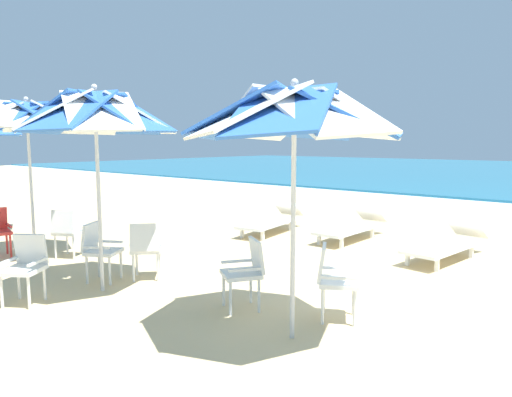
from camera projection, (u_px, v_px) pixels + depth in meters
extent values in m
plane|color=#D3B784|center=(395.00, 276.00, 7.02)|extent=(80.00, 80.00, 0.00)
cylinder|color=silver|center=(293.00, 236.00, 4.69)|extent=(0.05, 0.05, 2.17)
cube|color=blue|center=(349.00, 112.00, 4.37)|extent=(1.21, 1.17, 0.54)
cube|color=white|center=(338.00, 115.00, 4.78)|extent=(1.16, 1.25, 0.54)
cube|color=blue|center=(305.00, 116.00, 5.04)|extent=(1.17, 1.21, 0.54)
cube|color=white|center=(268.00, 116.00, 5.01)|extent=(1.25, 1.16, 0.54)
cube|color=blue|center=(243.00, 114.00, 4.70)|extent=(1.21, 1.17, 0.54)
cube|color=white|center=(246.00, 111.00, 4.29)|extent=(1.16, 1.25, 0.54)
cube|color=blue|center=(281.00, 109.00, 4.03)|extent=(1.17, 1.21, 0.54)
cube|color=white|center=(326.00, 110.00, 4.06)|extent=(1.25, 1.16, 0.54)
sphere|color=silver|center=(295.00, 83.00, 4.50)|extent=(0.08, 0.08, 0.08)
cube|color=white|center=(241.00, 274.00, 5.59)|extent=(0.61, 0.61, 0.05)
cube|color=white|center=(257.00, 255.00, 5.62)|extent=(0.40, 0.31, 0.40)
cube|color=white|center=(245.00, 270.00, 5.39)|extent=(0.25, 0.35, 0.03)
cube|color=white|center=(237.00, 261.00, 5.77)|extent=(0.25, 0.35, 0.03)
cylinder|color=white|center=(230.00, 299.00, 5.40)|extent=(0.04, 0.04, 0.41)
cylinder|color=white|center=(224.00, 289.00, 5.74)|extent=(0.04, 0.04, 0.41)
cylinder|color=white|center=(259.00, 296.00, 5.50)|extent=(0.04, 0.04, 0.41)
cylinder|color=white|center=(251.00, 287.00, 5.84)|extent=(0.04, 0.04, 0.41)
cube|color=white|center=(339.00, 282.00, 5.26)|extent=(0.60, 0.60, 0.05)
cube|color=white|center=(322.00, 262.00, 5.27)|extent=(0.29, 0.41, 0.40)
cube|color=white|center=(339.00, 268.00, 5.44)|extent=(0.36, 0.23, 0.03)
cube|color=white|center=(339.00, 278.00, 5.05)|extent=(0.36, 0.23, 0.03)
cylinder|color=white|center=(354.00, 298.00, 5.43)|extent=(0.04, 0.04, 0.41)
cylinder|color=white|center=(355.00, 308.00, 5.09)|extent=(0.04, 0.04, 0.41)
cylinder|color=white|center=(324.00, 296.00, 5.49)|extent=(0.04, 0.04, 0.41)
cylinder|color=white|center=(323.00, 306.00, 5.15)|extent=(0.04, 0.04, 0.41)
cylinder|color=silver|center=(99.00, 211.00, 6.20)|extent=(0.05, 0.05, 2.23)
cube|color=blue|center=(130.00, 112.00, 5.88)|extent=(1.16, 1.13, 0.55)
cube|color=white|center=(135.00, 114.00, 6.27)|extent=(1.12, 1.18, 0.55)
cube|color=blue|center=(118.00, 115.00, 6.53)|extent=(1.13, 1.16, 0.55)
cube|color=white|center=(90.00, 115.00, 6.50)|extent=(1.18, 1.12, 0.55)
cube|color=blue|center=(63.00, 113.00, 6.20)|extent=(1.16, 1.13, 0.55)
cube|color=white|center=(52.00, 111.00, 5.80)|extent=(1.12, 1.18, 0.55)
cube|color=blue|center=(68.00, 110.00, 5.55)|extent=(1.13, 1.16, 0.55)
cube|color=white|center=(102.00, 110.00, 5.58)|extent=(1.18, 1.12, 0.55)
sphere|color=silver|center=(94.00, 87.00, 6.00)|extent=(0.08, 0.08, 0.08)
cube|color=white|center=(147.00, 249.00, 6.87)|extent=(0.62, 0.62, 0.05)
cube|color=white|center=(145.00, 237.00, 6.65)|extent=(0.35, 0.37, 0.40)
cube|color=white|center=(133.00, 243.00, 6.84)|extent=(0.32, 0.30, 0.03)
cube|color=white|center=(160.00, 242.00, 6.88)|extent=(0.32, 0.30, 0.03)
cylinder|color=white|center=(137.00, 262.00, 7.05)|extent=(0.04, 0.04, 0.41)
cylinder|color=white|center=(160.00, 261.00, 7.10)|extent=(0.04, 0.04, 0.41)
cylinder|color=white|center=(133.00, 268.00, 6.71)|extent=(0.04, 0.04, 0.41)
cylinder|color=white|center=(158.00, 267.00, 6.75)|extent=(0.04, 0.04, 0.41)
cube|color=white|center=(104.00, 252.00, 6.73)|extent=(0.60, 0.60, 0.05)
cube|color=white|center=(90.00, 236.00, 6.73)|extent=(0.29, 0.41, 0.40)
cube|color=white|center=(110.00, 242.00, 6.91)|extent=(0.36, 0.24, 0.03)
cube|color=white|center=(96.00, 248.00, 6.52)|extent=(0.36, 0.24, 0.03)
cylinder|color=white|center=(121.00, 265.00, 6.90)|extent=(0.04, 0.04, 0.41)
cylinder|color=white|center=(110.00, 271.00, 6.55)|extent=(0.04, 0.04, 0.41)
cylinder|color=white|center=(99.00, 264.00, 6.96)|extent=(0.04, 0.04, 0.41)
cylinder|color=white|center=(87.00, 270.00, 6.61)|extent=(0.04, 0.04, 0.41)
cube|color=white|center=(23.00, 270.00, 5.76)|extent=(0.61, 0.61, 0.05)
cube|color=white|center=(31.00, 249.00, 5.93)|extent=(0.40, 0.32, 0.40)
cube|color=white|center=(37.00, 262.00, 5.73)|extent=(0.26, 0.35, 0.03)
cube|color=white|center=(7.00, 261.00, 5.77)|extent=(0.26, 0.35, 0.03)
cylinder|color=white|center=(29.00, 293.00, 5.60)|extent=(0.04, 0.04, 0.41)
cylinder|color=white|center=(2.00, 292.00, 5.63)|extent=(0.04, 0.04, 0.41)
cylinder|color=white|center=(45.00, 284.00, 5.95)|extent=(0.04, 0.04, 0.41)
cylinder|color=white|center=(19.00, 283.00, 5.98)|extent=(0.04, 0.04, 0.41)
cylinder|color=silver|center=(32.00, 192.00, 8.07)|extent=(0.05, 0.05, 2.32)
cube|color=blue|center=(51.00, 116.00, 7.76)|extent=(1.17, 1.09, 0.52)
cube|color=white|center=(59.00, 117.00, 8.14)|extent=(1.10, 1.14, 0.52)
cube|color=blue|center=(48.00, 118.00, 8.39)|extent=(1.09, 1.17, 0.52)
cube|color=white|center=(26.00, 118.00, 8.36)|extent=(1.14, 1.10, 0.52)
cube|color=blue|center=(4.00, 117.00, 8.06)|extent=(1.17, 1.09, 0.52)
cube|color=blue|center=(3.00, 115.00, 7.43)|extent=(1.09, 1.17, 0.52)
cube|color=white|center=(28.00, 115.00, 7.47)|extent=(1.14, 1.10, 0.52)
sphere|color=silver|center=(26.00, 99.00, 7.88)|extent=(0.08, 0.08, 0.08)
cube|color=white|center=(70.00, 232.00, 8.18)|extent=(0.60, 0.60, 0.05)
cube|color=white|center=(62.00, 222.00, 7.96)|extent=(0.41, 0.29, 0.40)
cube|color=white|center=(59.00, 226.00, 8.20)|extent=(0.23, 0.36, 0.03)
cube|color=white|center=(80.00, 227.00, 8.13)|extent=(0.23, 0.36, 0.03)
cylinder|color=white|center=(67.00, 243.00, 8.41)|extent=(0.04, 0.04, 0.41)
cylinder|color=white|center=(85.00, 243.00, 8.35)|extent=(0.04, 0.04, 0.41)
cylinder|color=white|center=(55.00, 247.00, 8.07)|extent=(0.04, 0.04, 0.41)
cylinder|color=white|center=(74.00, 248.00, 8.00)|extent=(0.04, 0.04, 0.41)
cube|color=red|center=(9.00, 226.00, 8.24)|extent=(0.40, 0.12, 0.03)
cylinder|color=red|center=(11.00, 246.00, 8.13)|extent=(0.04, 0.04, 0.41)
cylinder|color=red|center=(7.00, 243.00, 8.40)|extent=(0.04, 0.04, 0.41)
cube|color=white|center=(441.00, 247.00, 7.85)|extent=(0.85, 1.77, 0.06)
cube|color=white|center=(468.00, 229.00, 8.53)|extent=(0.66, 0.55, 0.36)
cube|color=white|center=(437.00, 265.00, 7.25)|extent=(0.06, 0.06, 0.22)
cube|color=white|center=(407.00, 259.00, 7.63)|extent=(0.06, 0.06, 0.22)
cube|color=white|center=(471.00, 252.00, 8.11)|extent=(0.06, 0.06, 0.22)
cube|color=white|center=(443.00, 247.00, 8.48)|extent=(0.06, 0.06, 0.22)
cube|color=white|center=(347.00, 229.00, 9.48)|extent=(0.66, 1.71, 0.06)
cube|color=white|center=(371.00, 214.00, 10.25)|extent=(0.61, 0.49, 0.36)
cube|color=white|center=(342.00, 243.00, 8.85)|extent=(0.06, 0.06, 0.22)
cube|color=white|center=(319.00, 239.00, 9.19)|extent=(0.06, 0.06, 0.22)
cube|color=white|center=(372.00, 233.00, 9.81)|extent=(0.06, 0.06, 0.22)
cube|color=white|center=(351.00, 230.00, 10.14)|extent=(0.06, 0.06, 0.22)
cube|color=white|center=(267.00, 223.00, 10.20)|extent=(0.90, 1.78, 0.06)
cube|color=white|center=(289.00, 209.00, 11.07)|extent=(0.68, 0.57, 0.36)
cube|color=white|center=(263.00, 235.00, 9.54)|extent=(0.06, 0.06, 0.22)
cube|color=white|center=(242.00, 233.00, 9.80)|extent=(0.06, 0.06, 0.22)
cube|color=white|center=(290.00, 226.00, 10.62)|extent=(0.06, 0.06, 0.22)
cube|color=white|center=(271.00, 224.00, 10.89)|extent=(0.06, 0.06, 0.22)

